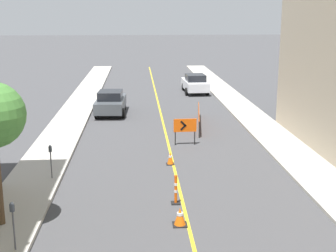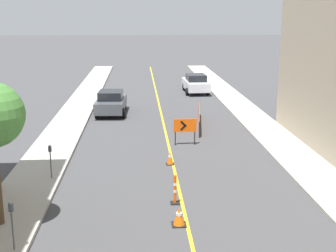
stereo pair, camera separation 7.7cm
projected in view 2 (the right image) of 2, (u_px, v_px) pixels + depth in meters
The scene contains 12 objects.
lane_stripe at pixel (163, 122), 29.08m from camera, with size 0.12×61.37×0.01m.
sidewalk_left at pixel (69, 122), 28.71m from camera, with size 2.20×61.37×0.14m.
sidewalk_right at pixel (255, 120), 29.43m from camera, with size 2.20×61.37×0.14m.
traffic_cone_third at pixel (179, 216), 14.92m from camera, with size 0.47×0.47×0.60m.
traffic_cone_fourth at pixel (170, 158), 20.93m from camera, with size 0.36×0.36×0.58m.
delineator_post_rear at pixel (175, 191), 16.57m from camera, with size 0.33×0.33×1.09m.
arrow_barricade_primary at pixel (185, 126), 23.89m from camera, with size 1.18×0.12×1.37m.
safety_mesh_fence at pixel (199, 118), 28.11m from camera, with size 0.76×5.75×0.91m.
parked_car_curb_near at pixel (111, 102), 31.31m from camera, with size 2.01×4.38×1.59m.
parked_car_curb_mid at pixel (196, 83), 39.67m from camera, with size 2.00×4.38×1.59m.
parking_meter_near_curb at pixel (12, 216), 12.92m from camera, with size 0.12×0.11×1.43m.
parking_meter_far_curb at pixel (50, 155), 18.63m from camera, with size 0.12×0.11×1.38m.
Camera 2 is at (-1.49, 2.40, 6.62)m, focal length 50.00 mm.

